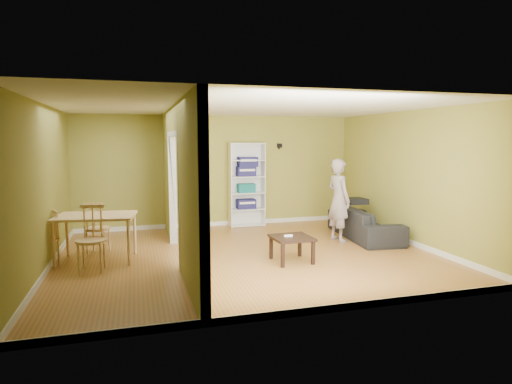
% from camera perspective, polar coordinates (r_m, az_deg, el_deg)
% --- Properties ---
extents(room_shell, '(6.50, 6.50, 6.50)m').
position_cam_1_polar(room_shell, '(7.45, -1.06, 1.30)').
color(room_shell, '#B5702F').
rests_on(room_shell, ground).
extents(partition, '(0.22, 5.50, 2.60)m').
position_cam_1_polar(partition, '(7.24, -10.29, 1.02)').
color(partition, olive).
rests_on(partition, ground).
extents(wall_speaker, '(0.10, 0.10, 0.10)m').
position_cam_1_polar(wall_speaker, '(10.43, 3.17, 6.20)').
color(wall_speaker, black).
rests_on(wall_speaker, room_shell).
extents(sofa, '(2.24, 1.13, 0.82)m').
position_cam_1_polar(sofa, '(9.24, 14.27, -3.38)').
color(sofa, '#25252A').
rests_on(sofa, ground).
extents(person, '(0.79, 0.67, 1.95)m').
position_cam_1_polar(person, '(8.74, 10.99, -0.13)').
color(person, slate).
rests_on(person, ground).
extents(bookshelf, '(0.83, 0.36, 1.97)m').
position_cam_1_polar(bookshelf, '(10.15, -1.33, 1.01)').
color(bookshelf, white).
rests_on(bookshelf, ground).
extents(paper_box_navy_a, '(0.44, 0.28, 0.22)m').
position_cam_1_polar(paper_box_navy_a, '(10.15, -1.35, -1.59)').
color(paper_box_navy_a, navy).
rests_on(paper_box_navy_a, bookshelf).
extents(paper_box_teal, '(0.40, 0.26, 0.21)m').
position_cam_1_polar(paper_box_teal, '(10.11, -1.31, 0.53)').
color(paper_box_teal, '#148A7D').
rests_on(paper_box_teal, bookshelf).
extents(paper_box_navy_b, '(0.43, 0.28, 0.22)m').
position_cam_1_polar(paper_box_navy_b, '(10.07, -1.35, 2.76)').
color(paper_box_navy_b, '#2F497F').
rests_on(paper_box_navy_b, bookshelf).
extents(paper_box_navy_c, '(0.45, 0.29, 0.23)m').
position_cam_1_polar(paper_box_navy_c, '(10.06, -1.15, 4.09)').
color(paper_box_navy_c, navy).
rests_on(paper_box_navy_c, bookshelf).
extents(coffee_table, '(0.64, 0.64, 0.43)m').
position_cam_1_polar(coffee_table, '(7.22, 4.79, -6.45)').
color(coffee_table, black).
rests_on(coffee_table, ground).
extents(game_controller, '(0.14, 0.04, 0.03)m').
position_cam_1_polar(game_controller, '(7.20, 4.33, -5.83)').
color(game_controller, white).
rests_on(game_controller, coffee_table).
extents(dining_table, '(1.26, 0.84, 0.79)m').
position_cam_1_polar(dining_table, '(7.66, -20.58, -3.46)').
color(dining_table, '#E9DB84').
rests_on(dining_table, ground).
extents(chair_left, '(0.53, 0.53, 0.88)m').
position_cam_1_polar(chair_left, '(7.81, -26.14, -5.53)').
color(chair_left, '#D9BE77').
rests_on(chair_left, ground).
extents(chair_near, '(0.52, 0.52, 1.03)m').
position_cam_1_polar(chair_near, '(7.13, -21.13, -5.83)').
color(chair_near, '#D2BC7E').
rests_on(chair_near, ground).
extents(chair_far, '(0.54, 0.54, 0.94)m').
position_cam_1_polar(chair_far, '(8.25, -20.36, -4.41)').
color(chair_far, tan).
rests_on(chair_far, ground).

